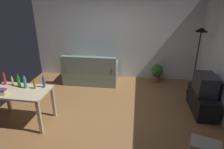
{
  "coord_description": "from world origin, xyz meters",
  "views": [
    {
      "loc": [
        0.67,
        -3.94,
        2.61
      ],
      "look_at": [
        0.1,
        0.5,
        0.75
      ],
      "focal_mm": 31.71,
      "sensor_mm": 36.0,
      "label": 1
    }
  ],
  "objects": [
    {
      "name": "tv_stand",
      "position": [
        2.25,
        0.34,
        0.24
      ],
      "size": [
        0.44,
        1.1,
        0.48
      ],
      "rotation": [
        0.0,
        0.0,
        1.57
      ],
      "color": "black",
      "rests_on": "ground_plane"
    },
    {
      "name": "potted_plant",
      "position": [
        1.32,
        1.9,
        0.33
      ],
      "size": [
        0.36,
        0.36,
        0.57
      ],
      "color": "brown",
      "rests_on": "ground_plane"
    },
    {
      "name": "bottle_squat",
      "position": [
        -1.94,
        -0.39,
        0.85
      ],
      "size": [
        0.05,
        0.05,
        0.2
      ],
      "color": "#BCB24C",
      "rests_on": "desk"
    },
    {
      "name": "bottle_red",
      "position": [
        -2.13,
        -0.37,
        0.89
      ],
      "size": [
        0.06,
        0.06,
        0.29
      ],
      "color": "#AD2323",
      "rests_on": "desk"
    },
    {
      "name": "bottle_amber",
      "position": [
        -1.39,
        -0.48,
        0.85
      ],
      "size": [
        0.05,
        0.05,
        0.22
      ],
      "color": "#9E6019",
      "rests_on": "desk"
    },
    {
      "name": "book_stack",
      "position": [
        -1.93,
        -0.79,
        0.81
      ],
      "size": [
        0.21,
        0.18,
        0.1
      ],
      "color": "#B7932D",
      "rests_on": "desk"
    },
    {
      "name": "torchiere_lamp",
      "position": [
        2.25,
        1.27,
        1.41
      ],
      "size": [
        0.32,
        0.32,
        1.81
      ],
      "color": "black",
      "rests_on": "ground_plane"
    },
    {
      "name": "bottle_green",
      "position": [
        -1.76,
        -0.44,
        0.88
      ],
      "size": [
        0.06,
        0.06,
        0.27
      ],
      "color": "#1E722D",
      "rests_on": "desk"
    },
    {
      "name": "bottle_blue",
      "position": [
        -1.23,
        -0.4,
        0.88
      ],
      "size": [
        0.05,
        0.05,
        0.27
      ],
      "color": "#2347A3",
      "rests_on": "desk"
    },
    {
      "name": "couch",
      "position": [
        -0.69,
        1.59,
        0.31
      ],
      "size": [
        1.61,
        0.84,
        0.92
      ],
      "rotation": [
        0.0,
        0.0,
        3.14
      ],
      "color": "slate",
      "rests_on": "ground_plane"
    },
    {
      "name": "bottle_tall",
      "position": [
        -1.6,
        -0.48,
        0.88
      ],
      "size": [
        0.06,
        0.06,
        0.27
      ],
      "color": "teal",
      "rests_on": "desk"
    },
    {
      "name": "ground_plane",
      "position": [
        0.0,
        0.0,
        -0.01
      ],
      "size": [
        5.2,
        4.4,
        0.02
      ],
      "primitive_type": "cube",
      "color": "olive"
    },
    {
      "name": "tv",
      "position": [
        2.25,
        0.34,
        0.7
      ],
      "size": [
        0.41,
        0.6,
        0.44
      ],
      "rotation": [
        0.0,
        0.0,
        1.57
      ],
      "color": "#2D2D33",
      "rests_on": "tv_stand"
    },
    {
      "name": "wall_rear",
      "position": [
        0.0,
        2.2,
        1.35
      ],
      "size": [
        5.2,
        0.1,
        2.7
      ],
      "primitive_type": "cube",
      "color": "silver",
      "rests_on": "ground_plane"
    },
    {
      "name": "desk",
      "position": [
        -1.68,
        -0.61,
        0.65
      ],
      "size": [
        1.22,
        0.74,
        0.76
      ],
      "rotation": [
        0.0,
        0.0,
        -0.03
      ],
      "color": "#C6B28E",
      "rests_on": "ground_plane"
    }
  ]
}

